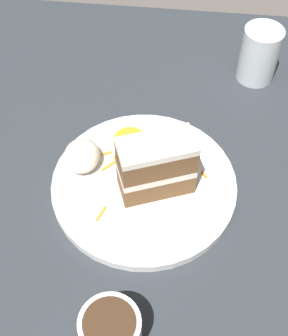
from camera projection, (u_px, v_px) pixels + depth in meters
The scene contains 9 objects.
ground_plane at pixel (162, 189), 0.79m from camera, with size 6.00×6.00×0.00m, color #4C4742.
dining_table at pixel (163, 183), 0.78m from camera, with size 0.94×0.84×0.03m, color #282D33.
plate at pixel (144, 185), 0.75m from camera, with size 0.29×0.29×0.02m, color white.
cake_slice at pixel (156, 166), 0.69m from camera, with size 0.09×0.12×0.10m.
cream_dollop at pixel (82, 155), 0.74m from camera, with size 0.06×0.06×0.05m, color silver.
orange_garnish at pixel (130, 140), 0.79m from camera, with size 0.06×0.06×0.01m, color orange.
carrot_shreds_scatter at pixel (120, 175), 0.75m from camera, with size 0.14×0.18×0.00m.
drinking_glass at pixel (258, 57), 0.88m from camera, with size 0.07×0.07×0.11m.
coffee_mug at pixel (111, 333), 0.57m from camera, with size 0.07×0.07×0.08m.
Camera 1 is at (0.45, 0.02, 0.65)m, focal length 50.00 mm.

